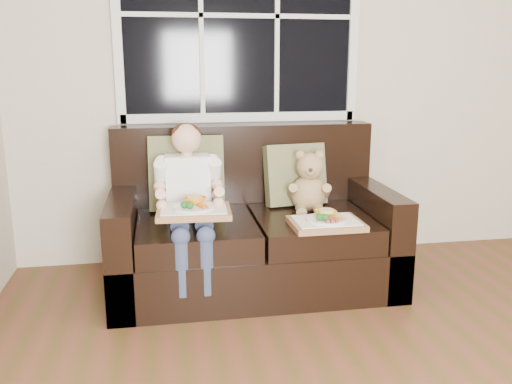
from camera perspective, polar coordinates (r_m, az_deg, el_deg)
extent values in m
cube|color=beige|center=(3.88, 9.11, 13.25)|extent=(4.50, 0.02, 2.70)
cube|color=black|center=(3.71, -1.79, 18.05)|extent=(1.50, 0.02, 1.25)
cube|color=silver|center=(3.70, -1.68, 7.89)|extent=(1.58, 0.04, 0.06)
cube|color=silver|center=(3.66, -14.54, 17.70)|extent=(0.06, 0.04, 1.37)
cube|color=silver|center=(3.88, 10.30, 17.64)|extent=(0.06, 0.04, 1.37)
cube|color=silver|center=(3.69, -1.76, 18.06)|extent=(1.50, 0.03, 0.03)
cube|color=black|center=(3.39, -0.31, -7.36)|extent=(1.70, 0.90, 0.30)
cube|color=black|center=(3.31, -13.75, -5.54)|extent=(0.15, 0.90, 0.60)
cube|color=black|center=(3.54, 12.17, -4.16)|extent=(0.15, 0.90, 0.60)
cube|color=black|center=(3.61, -1.33, 1.91)|extent=(1.70, 0.18, 0.66)
cube|color=black|center=(3.20, -6.28, -4.44)|extent=(0.68, 0.72, 0.15)
cube|color=black|center=(3.31, 5.91, -3.80)|extent=(0.68, 0.72, 0.15)
cube|color=olive|center=(3.41, -7.32, 1.98)|extent=(0.47, 0.23, 0.48)
cube|color=olive|center=(3.52, 4.13, 1.83)|extent=(0.41, 0.23, 0.41)
cube|color=white|center=(3.25, -7.18, 0.71)|extent=(0.26, 0.16, 0.36)
sphere|color=#E5A98C|center=(3.19, -7.32, 5.62)|extent=(0.17, 0.17, 0.17)
ellipsoid|color=#3A1E12|center=(3.21, -7.35, 6.11)|extent=(0.17, 0.17, 0.12)
cylinder|color=#2F3852|center=(3.09, -8.13, -2.80)|extent=(0.10, 0.32, 0.10)
cylinder|color=#2F3852|center=(3.10, -5.70, -2.70)|extent=(0.10, 0.32, 0.10)
cylinder|color=#2F3852|center=(2.91, -7.82, -7.94)|extent=(0.09, 0.09, 0.30)
cylinder|color=#2F3852|center=(2.92, -5.22, -7.82)|extent=(0.09, 0.09, 0.30)
cylinder|color=#E5A98C|center=(3.12, -9.96, 0.83)|extent=(0.07, 0.32, 0.25)
cylinder|color=#E5A98C|center=(3.14, -4.24, 1.06)|extent=(0.07, 0.32, 0.25)
ellipsoid|color=tan|center=(3.41, 5.56, -0.19)|extent=(0.26, 0.23, 0.24)
sphere|color=tan|center=(3.36, 5.70, 2.70)|extent=(0.20, 0.20, 0.17)
sphere|color=tan|center=(3.34, 4.72, 3.87)|extent=(0.06, 0.06, 0.06)
sphere|color=tan|center=(3.37, 6.68, 3.91)|extent=(0.06, 0.06, 0.06)
sphere|color=tan|center=(3.30, 5.99, 2.21)|extent=(0.06, 0.06, 0.06)
sphere|color=black|center=(3.27, 6.12, 2.31)|extent=(0.03, 0.03, 0.03)
cylinder|color=tan|center=(3.30, 5.22, -1.97)|extent=(0.09, 0.14, 0.06)
cylinder|color=tan|center=(3.33, 7.01, -1.88)|extent=(0.09, 0.14, 0.06)
cube|color=#966244|center=(2.97, -6.55, -2.09)|extent=(0.42, 0.33, 0.03)
cube|color=silver|center=(2.97, -6.56, -1.73)|extent=(0.37, 0.28, 0.01)
cylinder|color=silver|center=(2.96, -6.56, -1.59)|extent=(0.23, 0.23, 0.01)
imported|color=orange|center=(2.99, -6.44, -0.89)|extent=(0.13, 0.13, 0.04)
cylinder|color=#F9D888|center=(2.99, -6.44, -0.85)|extent=(0.09, 0.09, 0.02)
ellipsoid|color=#256921|center=(2.91, -7.55, -1.33)|extent=(0.04, 0.04, 0.04)
ellipsoid|color=#256921|center=(2.90, -6.97, -1.38)|extent=(0.04, 0.04, 0.04)
cylinder|color=orange|center=(2.92, -5.67, -1.49)|extent=(0.04, 0.06, 0.02)
cube|color=#966244|center=(3.09, 7.38, -3.33)|extent=(0.40, 0.31, 0.03)
cube|color=silver|center=(3.09, 7.39, -2.98)|extent=(0.36, 0.26, 0.01)
cylinder|color=silver|center=(3.08, 7.45, -2.85)|extent=(0.23, 0.23, 0.01)
imported|color=yellow|center=(3.11, 7.39, -2.24)|extent=(0.12, 0.12, 0.03)
cylinder|color=#F9D888|center=(3.11, 7.40, -2.13)|extent=(0.09, 0.09, 0.02)
ellipsoid|color=#256921|center=(3.02, 6.72, -2.63)|extent=(0.04, 0.04, 0.04)
ellipsoid|color=#256921|center=(3.01, 7.32, -2.67)|extent=(0.04, 0.04, 0.04)
cylinder|color=orange|center=(3.05, 8.47, -2.76)|extent=(0.04, 0.06, 0.02)
cylinder|color=#9B4C32|center=(3.02, 7.80, -2.86)|extent=(0.03, 0.08, 0.02)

